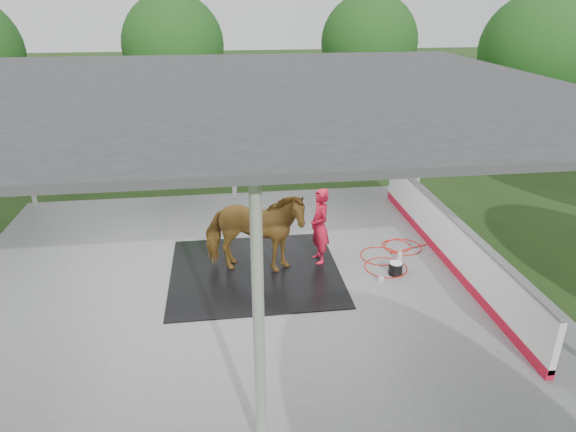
{
  "coord_description": "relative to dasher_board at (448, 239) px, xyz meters",
  "views": [
    {
      "loc": [
        -0.33,
        -9.77,
        5.62
      ],
      "look_at": [
        0.99,
        0.07,
        1.34
      ],
      "focal_mm": 32.0,
      "sensor_mm": 36.0,
      "label": 1
    }
  ],
  "objects": [
    {
      "name": "wash_bucket",
      "position": [
        -1.33,
        -0.44,
        -0.4
      ],
      "size": [
        0.3,
        0.3,
        0.28
      ],
      "color": "black",
      "rests_on": "concrete_slab"
    },
    {
      "name": "soap_bottle_b",
      "position": [
        -1.74,
        -0.74,
        -0.45
      ],
      "size": [
        0.12,
        0.12,
        0.19
      ],
      "primitive_type": "imported",
      "rotation": [
        0.0,
        0.0,
        -0.97
      ],
      "color": "#338CD8",
      "rests_on": "concrete_slab"
    },
    {
      "name": "ground",
      "position": [
        -4.6,
        0.0,
        -0.59
      ],
      "size": [
        100.0,
        100.0,
        0.0
      ],
      "primitive_type": "plane",
      "color": "#1E3814"
    },
    {
      "name": "tree_belt",
      "position": [
        -4.3,
        0.9,
        3.2
      ],
      "size": [
        28.0,
        28.0,
        5.8
      ],
      "color": "#382314",
      "rests_on": "ground"
    },
    {
      "name": "rubber_mat",
      "position": [
        -4.34,
        0.06,
        -0.53
      ],
      "size": [
        3.64,
        3.42,
        0.03
      ],
      "primitive_type": "cube",
      "color": "black",
      "rests_on": "concrete_slab"
    },
    {
      "name": "hose_coil",
      "position": [
        -1.15,
        0.41,
        -0.53
      ],
      "size": [
        1.96,
        1.85,
        0.02
      ],
      "color": "red",
      "rests_on": "concrete_slab"
    },
    {
      "name": "dasher_board",
      "position": [
        0.0,
        0.0,
        0.0
      ],
      "size": [
        0.16,
        8.0,
        1.15
      ],
      "color": "#B50F28",
      "rests_on": "concrete_slab"
    },
    {
      "name": "soap_bottle_a",
      "position": [
        -1.04,
        0.12,
        -0.39
      ],
      "size": [
        0.14,
        0.14,
        0.3
      ],
      "primitive_type": "imported",
      "rotation": [
        0.0,
        0.0,
        0.21
      ],
      "color": "silver",
      "rests_on": "concrete_slab"
    },
    {
      "name": "horse",
      "position": [
        -4.34,
        0.06,
        0.42
      ],
      "size": [
        2.38,
        1.46,
        1.87
      ],
      "primitive_type": "imported",
      "rotation": [
        0.0,
        0.0,
        1.36
      ],
      "color": "brown",
      "rests_on": "rubber_mat"
    },
    {
      "name": "pavilion_structure",
      "position": [
        -4.6,
        -0.0,
        3.37
      ],
      "size": [
        12.6,
        10.6,
        4.05
      ],
      "color": "beige",
      "rests_on": "ground"
    },
    {
      "name": "concrete_slab",
      "position": [
        -4.6,
        0.0,
        -0.57
      ],
      "size": [
        12.0,
        10.0,
        0.05
      ],
      "primitive_type": "cube",
      "color": "slate",
      "rests_on": "ground"
    },
    {
      "name": "handler",
      "position": [
        -2.86,
        0.37,
        0.33
      ],
      "size": [
        0.51,
        0.69,
        1.74
      ],
      "primitive_type": "imported",
      "rotation": [
        0.0,
        0.0,
        -1.42
      ],
      "color": "red",
      "rests_on": "concrete_slab"
    }
  ]
}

